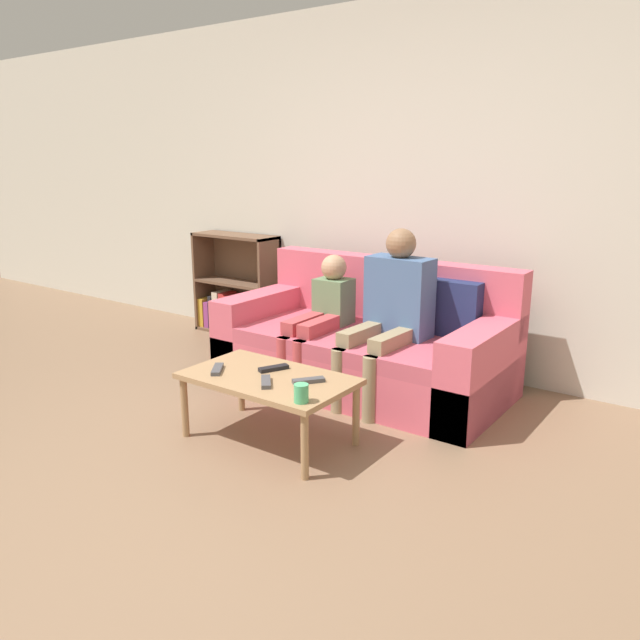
{
  "coord_description": "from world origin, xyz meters",
  "views": [
    {
      "loc": [
        2.07,
        -1.6,
        1.52
      ],
      "look_at": [
        -0.02,
        1.32,
        0.58
      ],
      "focal_mm": 35.0,
      "sensor_mm": 36.0,
      "label": 1
    }
  ],
  "objects_px": {
    "bookshelf": "(235,294)",
    "tv_remote_0": "(274,368)",
    "cup_near": "(301,393)",
    "coffee_table": "(268,383)",
    "tv_remote_2": "(309,381)",
    "couch": "(366,347)",
    "tv_remote_3": "(266,382)",
    "person_adult": "(393,304)",
    "tv_remote_1": "(217,369)",
    "person_child": "(322,313)"
  },
  "relations": [
    {
      "from": "tv_remote_3",
      "to": "bookshelf",
      "type": "bearing_deg",
      "value": 95.94
    },
    {
      "from": "tv_remote_0",
      "to": "tv_remote_2",
      "type": "height_order",
      "value": "same"
    },
    {
      "from": "bookshelf",
      "to": "person_adult",
      "type": "xyz_separation_m",
      "value": [
        1.92,
        -0.59,
        0.28
      ]
    },
    {
      "from": "person_adult",
      "to": "bookshelf",
      "type": "bearing_deg",
      "value": 165.68
    },
    {
      "from": "coffee_table",
      "to": "person_adult",
      "type": "distance_m",
      "value": 1.03
    },
    {
      "from": "couch",
      "to": "tv_remote_2",
      "type": "distance_m",
      "value": 1.05
    },
    {
      "from": "person_adult",
      "to": "tv_remote_2",
      "type": "relative_size",
      "value": 6.64
    },
    {
      "from": "tv_remote_2",
      "to": "person_adult",
      "type": "bearing_deg",
      "value": 128.49
    },
    {
      "from": "person_child",
      "to": "coffee_table",
      "type": "bearing_deg",
      "value": -73.66
    },
    {
      "from": "couch",
      "to": "bookshelf",
      "type": "bearing_deg",
      "value": 163.45
    },
    {
      "from": "person_adult",
      "to": "tv_remote_3",
      "type": "distance_m",
      "value": 1.1
    },
    {
      "from": "cup_near",
      "to": "tv_remote_0",
      "type": "xyz_separation_m",
      "value": [
        -0.41,
        0.28,
        -0.03
      ]
    },
    {
      "from": "bookshelf",
      "to": "tv_remote_1",
      "type": "height_order",
      "value": "bookshelf"
    },
    {
      "from": "couch",
      "to": "tv_remote_3",
      "type": "height_order",
      "value": "couch"
    },
    {
      "from": "tv_remote_1",
      "to": "bookshelf",
      "type": "bearing_deg",
      "value": 94.33
    },
    {
      "from": "tv_remote_0",
      "to": "tv_remote_1",
      "type": "relative_size",
      "value": 1.05
    },
    {
      "from": "bookshelf",
      "to": "person_child",
      "type": "distance_m",
      "value": 1.56
    },
    {
      "from": "coffee_table",
      "to": "tv_remote_2",
      "type": "relative_size",
      "value": 5.57
    },
    {
      "from": "couch",
      "to": "coffee_table",
      "type": "bearing_deg",
      "value": -88.77
    },
    {
      "from": "couch",
      "to": "person_child",
      "type": "relative_size",
      "value": 2.18
    },
    {
      "from": "tv_remote_3",
      "to": "tv_remote_2",
      "type": "bearing_deg",
      "value": -0.37
    },
    {
      "from": "person_adult",
      "to": "tv_remote_0",
      "type": "bearing_deg",
      "value": -103.58
    },
    {
      "from": "bookshelf",
      "to": "tv_remote_0",
      "type": "relative_size",
      "value": 5.05
    },
    {
      "from": "coffee_table",
      "to": "bookshelf",
      "type": "bearing_deg",
      "value": 137.63
    },
    {
      "from": "person_adult",
      "to": "person_child",
      "type": "distance_m",
      "value": 0.53
    },
    {
      "from": "tv_remote_3",
      "to": "couch",
      "type": "bearing_deg",
      "value": 53.53
    },
    {
      "from": "coffee_table",
      "to": "person_child",
      "type": "height_order",
      "value": "person_child"
    },
    {
      "from": "couch",
      "to": "person_child",
      "type": "distance_m",
      "value": 0.38
    },
    {
      "from": "tv_remote_2",
      "to": "coffee_table",
      "type": "bearing_deg",
      "value": -132.27
    },
    {
      "from": "tv_remote_1",
      "to": "tv_remote_2",
      "type": "distance_m",
      "value": 0.54
    },
    {
      "from": "bookshelf",
      "to": "tv_remote_2",
      "type": "distance_m",
      "value": 2.45
    },
    {
      "from": "person_adult",
      "to": "tv_remote_2",
      "type": "height_order",
      "value": "person_adult"
    },
    {
      "from": "couch",
      "to": "person_adult",
      "type": "relative_size",
      "value": 1.76
    },
    {
      "from": "person_child",
      "to": "tv_remote_2",
      "type": "height_order",
      "value": "person_child"
    },
    {
      "from": "person_child",
      "to": "tv_remote_0",
      "type": "distance_m",
      "value": 0.86
    },
    {
      "from": "bookshelf",
      "to": "tv_remote_2",
      "type": "bearing_deg",
      "value": -37.85
    },
    {
      "from": "bookshelf",
      "to": "cup_near",
      "type": "bearing_deg",
      "value": -40.09
    },
    {
      "from": "tv_remote_0",
      "to": "bookshelf",
      "type": "bearing_deg",
      "value": 164.22
    },
    {
      "from": "person_child",
      "to": "cup_near",
      "type": "bearing_deg",
      "value": -60.38
    },
    {
      "from": "tv_remote_2",
      "to": "tv_remote_0",
      "type": "bearing_deg",
      "value": -152.3
    },
    {
      "from": "coffee_table",
      "to": "tv_remote_1",
      "type": "height_order",
      "value": "tv_remote_1"
    },
    {
      "from": "person_child",
      "to": "tv_remote_3",
      "type": "bearing_deg",
      "value": -71.75
    },
    {
      "from": "cup_near",
      "to": "tv_remote_3",
      "type": "relative_size",
      "value": 0.57
    },
    {
      "from": "tv_remote_0",
      "to": "tv_remote_1",
      "type": "distance_m",
      "value": 0.31
    },
    {
      "from": "cup_near",
      "to": "tv_remote_3",
      "type": "xyz_separation_m",
      "value": [
        -0.3,
        0.09,
        -0.03
      ]
    },
    {
      "from": "couch",
      "to": "person_adult",
      "type": "bearing_deg",
      "value": -20.06
    },
    {
      "from": "couch",
      "to": "bookshelf",
      "type": "distance_m",
      "value": 1.75
    },
    {
      "from": "tv_remote_1",
      "to": "couch",
      "type": "bearing_deg",
      "value": 41.19
    },
    {
      "from": "couch",
      "to": "tv_remote_3",
      "type": "distance_m",
      "value": 1.16
    },
    {
      "from": "person_adult",
      "to": "coffee_table",
      "type": "bearing_deg",
      "value": -100.06
    }
  ]
}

